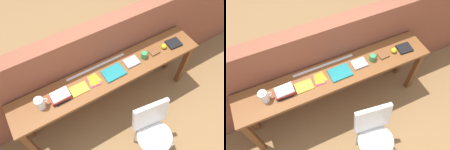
# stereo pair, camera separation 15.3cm
# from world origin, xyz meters

# --- Properties ---
(ground_plane) EXTENTS (40.00, 40.00, 0.00)m
(ground_plane) POSITION_xyz_m (0.00, 0.00, 0.00)
(ground_plane) COLOR olive
(brick_wall_back) EXTENTS (6.00, 0.20, 1.38)m
(brick_wall_back) POSITION_xyz_m (0.00, 0.64, 0.69)
(brick_wall_back) COLOR brown
(brick_wall_back) RESTS_ON ground
(sideboard) EXTENTS (2.50, 0.44, 0.88)m
(sideboard) POSITION_xyz_m (0.00, 0.30, 0.74)
(sideboard) COLOR brown
(sideboard) RESTS_ON ground
(chair_white_moulded) EXTENTS (0.50, 0.51, 0.89)m
(chair_white_moulded) POSITION_xyz_m (0.15, -0.46, 0.53)
(chair_white_moulded) COLOR white
(chair_white_moulded) RESTS_ON ground
(pitcher_white) EXTENTS (0.14, 0.10, 0.18)m
(pitcher_white) POSITION_xyz_m (-0.87, 0.30, 0.96)
(pitcher_white) COLOR white
(pitcher_white) RESTS_ON sideboard
(book_stack_leftmost) EXTENTS (0.23, 0.15, 0.08)m
(book_stack_leftmost) POSITION_xyz_m (-0.65, 0.28, 0.92)
(book_stack_leftmost) COLOR black
(book_stack_leftmost) RESTS_ON sideboard
(magazine_cycling) EXTENTS (0.21, 0.15, 0.01)m
(magazine_cycling) POSITION_xyz_m (-0.42, 0.28, 0.89)
(magazine_cycling) COLOR gold
(magazine_cycling) RESTS_ON sideboard
(pamphlet_pile_colourful) EXTENTS (0.16, 0.18, 0.01)m
(pamphlet_pile_colourful) POSITION_xyz_m (-0.22, 0.30, 0.89)
(pamphlet_pile_colourful) COLOR yellow
(pamphlet_pile_colourful) RESTS_ON sideboard
(book_open_centre) EXTENTS (0.27, 0.20, 0.02)m
(book_open_centre) POSITION_xyz_m (0.04, 0.28, 0.89)
(book_open_centre) COLOR #19757A
(book_open_centre) RESTS_ON sideboard
(book_grey_hardcover) EXTENTS (0.19, 0.15, 0.03)m
(book_grey_hardcover) POSITION_xyz_m (0.32, 0.30, 0.89)
(book_grey_hardcover) COLOR #9E9EA3
(book_grey_hardcover) RESTS_ON sideboard
(mug) EXTENTS (0.11, 0.08, 0.09)m
(mug) POSITION_xyz_m (0.50, 0.29, 0.92)
(mug) COLOR #338C4C
(mug) RESTS_ON sideboard
(leather_journal_brown) EXTENTS (0.13, 0.11, 0.02)m
(leather_journal_brown) POSITION_xyz_m (0.66, 0.29, 0.89)
(leather_journal_brown) COLOR brown
(leather_journal_brown) RESTS_ON sideboard
(sports_ball_small) EXTENTS (0.07, 0.07, 0.07)m
(sports_ball_small) POSITION_xyz_m (0.81, 0.29, 0.91)
(sports_ball_small) COLOR yellow
(sports_ball_small) RESTS_ON sideboard
(book_repair_rightmost) EXTENTS (0.20, 0.17, 0.03)m
(book_repair_rightmost) POSITION_xyz_m (0.98, 0.28, 0.89)
(book_repair_rightmost) COLOR black
(book_repair_rightmost) RESTS_ON sideboard
(ruler_metal_back_edge) EXTENTS (0.81, 0.03, 0.00)m
(ruler_metal_back_edge) POSITION_xyz_m (-0.10, 0.47, 0.88)
(ruler_metal_back_edge) COLOR silver
(ruler_metal_back_edge) RESTS_ON sideboard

